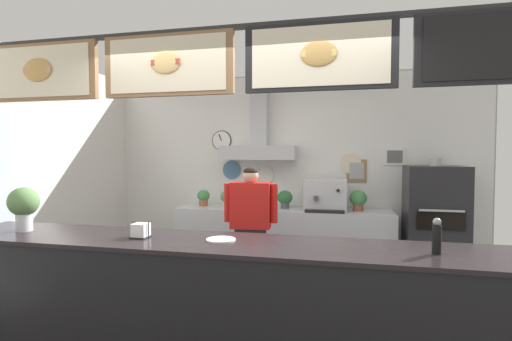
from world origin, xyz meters
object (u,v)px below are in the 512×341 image
Objects in this scene: potted_oregano at (358,199)px; shop_worker at (251,233)px; pizza_oven at (435,227)px; potted_sage at (285,198)px; condiment_plate at (221,240)px; espresso_machine at (326,195)px; napkin_holder at (141,231)px; potted_rosemary at (204,197)px; potted_thyme at (227,198)px; basil_vase at (24,206)px; pepper_grinder at (437,236)px.

shop_worker is at bearing -133.54° from potted_oregano.
pizza_oven is 1.94m from potted_sage.
condiment_plate is at bearing -91.44° from potted_sage.
espresso_machine is 2.02× the size of potted_oregano.
potted_sage is at bearing 75.55° from napkin_holder.
potted_sage is 0.99m from potted_oregano.
potted_oregano is at bearing 169.67° from pizza_oven.
potted_oregano is at bearing 57.92° from napkin_holder.
potted_rosemary is 2.73m from napkin_holder.
potted_rosemary is 1.00× the size of potted_thyme.
basil_vase is (-3.67, -2.51, 0.48)m from pizza_oven.
potted_thyme is (0.38, -0.05, 0.00)m from potted_rosemary.
shop_worker is 1.37m from potted_thyme.
potted_thyme is at bearing 70.67° from basil_vase.
potted_sage is 3.21m from basil_vase.
espresso_machine is 2.91m from napkin_holder.
potted_oregano reaches higher than napkin_holder.
espresso_machine reaches higher than napkin_holder.
potted_thyme is 0.83m from potted_sage.
pizza_oven is at bearing 44.02° from napkin_holder.
potted_rosemary is at bearing 173.13° from potted_thyme.
espresso_machine is at bearing 107.39° from pepper_grinder.
pepper_grinder is 3.15m from basil_vase.
potted_thyme is 2.80m from basil_vase.
pizza_oven reaches higher than potted_oregano.
pizza_oven is 11.86× the size of napkin_holder.
shop_worker is 1.56m from napkin_holder.
potted_thyme is (-2.74, 0.12, 0.28)m from pizza_oven.
potted_rosemary is at bearing -55.51° from shop_worker.
pepper_grinder is 0.64× the size of basil_vase.
basil_vase is (-1.75, -2.69, 0.20)m from potted_sage.
potted_sage is at bearing 0.37° from potted_rosemary.
potted_sage is (0.83, 0.05, 0.01)m from potted_thyme.
basil_vase is at bearing -135.66° from potted_oregano.
shop_worker is 5.49× the size of potted_oregano.
condiment_plate is 1.58× the size of napkin_holder.
pizza_oven reaches higher than condiment_plate.
napkin_holder is at bearing -104.45° from potted_sage.
potted_rosemary is 3.74m from pepper_grinder.
basil_vase is 1.07m from napkin_holder.
potted_oregano is 0.77× the size of basil_vase.
shop_worker reaches higher than espresso_machine.
basil_vase is at bearing -145.56° from pizza_oven.
basil_vase is (-2.32, -2.63, 0.13)m from espresso_machine.
espresso_machine is 2.44× the size of pepper_grinder.
espresso_machine is (-1.35, 0.11, 0.35)m from pizza_oven.
napkin_holder is at bearing -87.01° from potted_thyme.
potted_sage is at bearing 117.22° from pepper_grinder.
basil_vase is at bearing -131.41° from espresso_machine.
potted_rosemary is 0.38m from potted_thyme.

